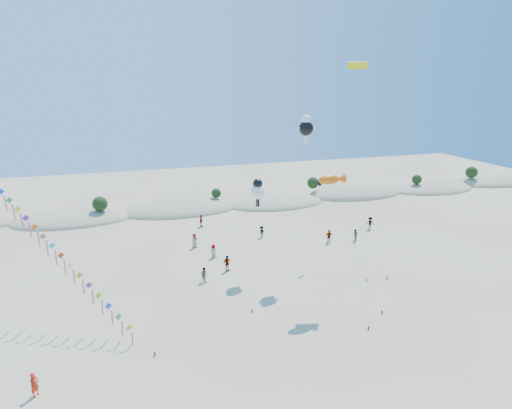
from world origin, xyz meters
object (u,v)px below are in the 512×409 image
object	(u,v)px
kite_train	(32,225)
parafoil_kite	(358,73)
flyer_foreground	(34,385)
fish_kite	(332,180)

from	to	relation	value
kite_train	parafoil_kite	world-z (taller)	parafoil_kite
kite_train	parafoil_kite	bearing A→B (deg)	0.38
kite_train	flyer_foreground	size ratio (longest dim) A/B	10.60
kite_train	fish_kite	size ratio (longest dim) A/B	1.54
parafoil_kite	flyer_foreground	distance (m)	37.42
kite_train	flyer_foreground	world-z (taller)	kite_train
kite_train	fish_kite	distance (m)	26.41
fish_kite	flyer_foreground	size ratio (longest dim) A/B	6.87
kite_train	flyer_foreground	distance (m)	13.95
kite_train	fish_kite	xyz separation A→B (m)	(25.79, -4.64, 3.22)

